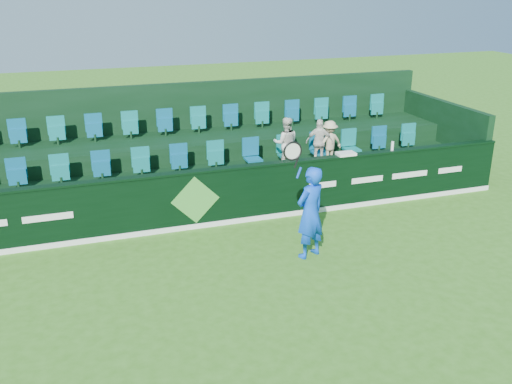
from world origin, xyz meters
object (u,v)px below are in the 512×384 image
object	(u,v)px
tennis_player	(310,212)
spectator_right	(329,142)
drinks_bottle	(392,146)
towel	(346,154)
spectator_left	(286,143)
spectator_middle	(320,142)

from	to	relation	value
tennis_player	spectator_right	bearing A→B (deg)	59.02
drinks_bottle	towel	bearing A→B (deg)	180.00
spectator_left	spectator_middle	distance (m)	0.93
spectator_middle	towel	distance (m)	1.13
tennis_player	towel	bearing A→B (deg)	49.06
spectator_left	towel	xyz separation A→B (m)	(1.11, -1.12, -0.07)
spectator_right	towel	bearing A→B (deg)	77.93
tennis_player	spectator_left	bearing A→B (deg)	76.93
towel	drinks_bottle	distance (m)	1.27
spectator_right	towel	world-z (taller)	spectator_right
spectator_left	towel	bearing A→B (deg)	150.98
tennis_player	spectator_middle	size ratio (longest dim) A/B	2.13
spectator_middle	spectator_left	bearing A→B (deg)	24.79
spectator_right	drinks_bottle	distance (m)	1.62
spectator_left	towel	size ratio (longest dim) A/B	2.93
spectator_left	towel	distance (m)	1.58
spectator_middle	drinks_bottle	world-z (taller)	spectator_middle
spectator_left	drinks_bottle	world-z (taller)	spectator_left
spectator_left	towel	world-z (taller)	spectator_left
tennis_player	spectator_left	distance (m)	3.39
tennis_player	spectator_right	world-z (taller)	tennis_player
spectator_right	drinks_bottle	xyz separation A→B (m)	(1.17, -1.12, 0.10)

